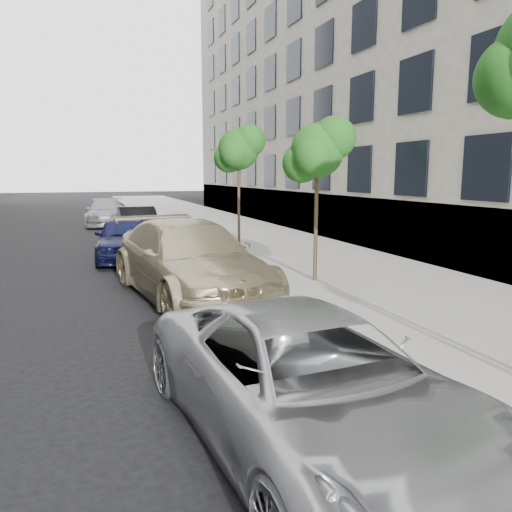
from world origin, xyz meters
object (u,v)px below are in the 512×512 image
suv (190,260)px  sedan_blue (124,238)px  tree_mid (318,150)px  minivan (310,383)px  tree_far (239,149)px  sedan_black (138,224)px  sedan_rear (106,212)px

suv → sedan_blue: size_ratio=1.40×
tree_mid → sedan_blue: bearing=127.5°
minivan → suv: bearing=83.9°
tree_mid → suv: 4.19m
suv → tree_far: bearing=55.4°
minivan → sedan_blue: sedan_blue is taller
sedan_black → sedan_rear: size_ratio=0.87×
sedan_black → sedan_rear: 7.04m
minivan → sedan_rear: bearing=87.2°
tree_mid → sedan_blue: 7.61m
tree_mid → minivan: (-3.50, -6.95, -2.71)m
minivan → suv: suv is taller
tree_mid → sedan_blue: (-4.33, 5.65, -2.68)m
minivan → sedan_blue: (-0.83, 12.60, 0.04)m
suv → tree_mid: bearing=-4.8°
tree_mid → minivan: 8.24m
minivan → sedan_black: sedan_black is taller
minivan → tree_mid: bearing=58.7°
tree_far → tree_mid: bearing=-90.0°
tree_mid → sedan_black: bearing=107.4°
suv → minivan: bearing=-99.7°
tree_far → sedan_blue: (-4.33, -0.85, -3.00)m
tree_far → minivan: size_ratio=0.89×
tree_mid → sedan_rear: size_ratio=0.82×
minivan → sedan_rear: 24.55m
sedan_black → minivan: bearing=-90.6°
tree_mid → sedan_black: tree_mid is taller
minivan → suv: size_ratio=0.83×
minivan → suv: (0.18, 6.76, 0.18)m
sedan_blue → sedan_rear: size_ratio=0.87×
minivan → sedan_blue: bearing=89.2°
tree_mid → suv: tree_mid is taller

